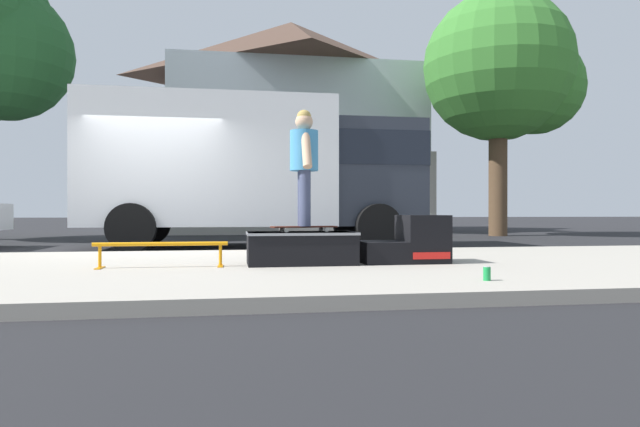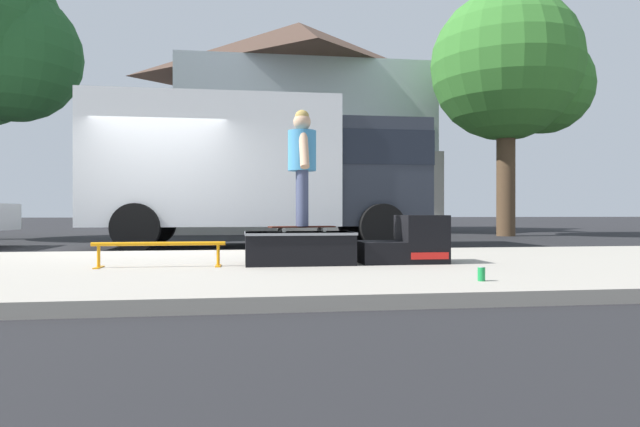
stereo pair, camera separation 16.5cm
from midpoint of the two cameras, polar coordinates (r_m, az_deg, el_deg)
The scene contains 11 objects.
ground_plane at distance 9.57m, azimuth -16.97°, elevation -4.25°, with size 140.00×140.00×0.00m, color black.
sidewalk_slab at distance 6.63m, azimuth -20.97°, elevation -5.68°, with size 50.00×5.00×0.12m, color #A8A093.
skate_box at distance 6.43m, azimuth -1.47°, elevation -3.50°, with size 1.27×0.69×0.38m.
kicker_ramp at distance 6.72m, azimuth 9.94°, elevation -3.04°, with size 1.03×0.63×0.58m.
grind_rail at distance 6.31m, azimuth -15.74°, elevation -3.50°, with size 1.45×0.28×0.28m.
skateboard at distance 6.44m, azimuth -1.16°, elevation -1.44°, with size 0.80×0.35×0.07m.
skater_kid at distance 6.47m, azimuth -1.16°, elevation 5.85°, with size 0.33×0.71×1.37m.
soda_can at distance 5.09m, azimuth 17.42°, elevation -6.05°, with size 0.07×0.07×0.13m.
box_truck at distance 11.68m, azimuth -5.71°, elevation 4.90°, with size 6.91×2.63×3.05m.
street_tree_main at distance 18.33m, azimuth 19.88°, elevation 13.83°, with size 5.02×4.56×7.51m.
house_behind at distance 22.21m, azimuth -1.98°, elevation 9.23°, with size 9.54×8.23×8.40m.
Camera 2 is at (1.55, -9.44, 0.73)m, focal length 30.61 mm.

